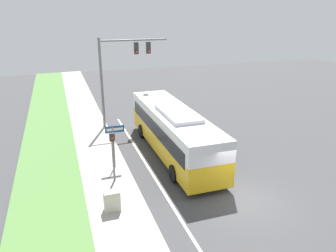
% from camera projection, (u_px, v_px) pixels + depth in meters
% --- Properties ---
extents(ground_plane, '(80.00, 80.00, 0.00)m').
position_uv_depth(ground_plane, '(244.00, 200.00, 16.58)').
color(ground_plane, '#424244').
extents(sidewalk, '(2.80, 80.00, 0.12)m').
position_uv_depth(sidewalk, '(123.00, 224.00, 14.67)').
color(sidewalk, '#ADA89E').
rests_on(sidewalk, ground_plane).
extents(grass_verge, '(3.60, 80.00, 0.10)m').
position_uv_depth(grass_verge, '(48.00, 239.00, 13.70)').
color(grass_verge, '#568442').
rests_on(grass_verge, ground_plane).
extents(lane_divider_near, '(0.14, 30.00, 0.01)m').
position_uv_depth(lane_divider_near, '(177.00, 214.00, 15.48)').
color(lane_divider_near, silver).
rests_on(lane_divider_near, ground_plane).
extents(bus, '(2.77, 11.55, 3.21)m').
position_uv_depth(bus, '(173.00, 129.00, 21.37)').
color(bus, gold).
rests_on(bus, ground_plane).
extents(signal_gantry, '(5.43, 0.41, 7.15)m').
position_uv_depth(signal_gantry, '(120.00, 65.00, 25.50)').
color(signal_gantry, slate).
rests_on(signal_gantry, ground_plane).
extents(pedestrian_signal, '(0.28, 0.34, 2.94)m').
position_uv_depth(pedestrian_signal, '(113.00, 149.00, 17.65)').
color(pedestrian_signal, slate).
rests_on(pedestrian_signal, ground_plane).
extents(street_sign, '(1.14, 0.08, 2.78)m').
position_uv_depth(street_sign, '(114.00, 139.00, 19.31)').
color(street_sign, slate).
rests_on(street_sign, ground_plane).
extents(utility_cabinet, '(0.75, 0.50, 1.01)m').
position_uv_depth(utility_cabinet, '(112.00, 201.00, 15.40)').
color(utility_cabinet, '#B7B29E').
rests_on(utility_cabinet, sidewalk).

